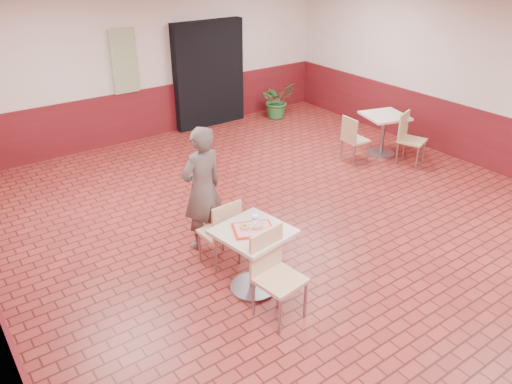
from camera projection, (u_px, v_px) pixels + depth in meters
room_shell at (327, 136)px, 6.20m from camera, size 8.01×10.01×3.01m
wainscot_band at (322, 206)px, 6.66m from camera, size 8.00×10.00×1.00m
corridor_doorway at (209, 75)px, 10.52m from camera, size 1.60×0.22×2.20m
promo_poster at (124, 61)px, 9.40m from camera, size 0.50×0.03×1.20m
main_table at (253, 250)px, 5.66m from camera, size 0.76×0.76×0.80m
chair_main_front at (274, 270)px, 5.29m from camera, size 0.52×0.52×1.00m
chair_main_back at (222, 230)px, 6.11m from camera, size 0.44×0.44×0.91m
customer at (202, 189)px, 6.36m from camera, size 0.65×0.47×1.68m
serving_tray at (253, 229)px, 5.54m from camera, size 0.44×0.34×0.03m
ring_donut at (244, 227)px, 5.53m from camera, size 0.14×0.14×0.03m
long_john_donut at (258, 227)px, 5.51m from camera, size 0.14×0.10×0.04m
paper_cup at (255, 218)px, 5.65m from camera, size 0.07×0.07×0.08m
second_table at (383, 128)px, 9.30m from camera, size 0.73×0.73×0.77m
chair_second_left at (353, 137)px, 9.00m from camera, size 0.42×0.42×0.85m
chair_second_front at (409, 136)px, 8.94m from camera, size 0.55×0.55×0.93m
potted_plant at (277, 100)px, 11.25m from camera, size 0.73×0.64×0.81m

